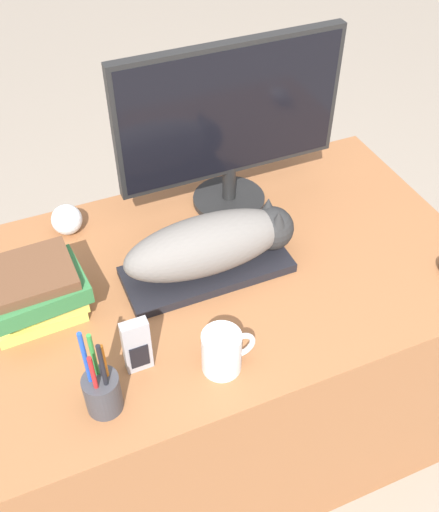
# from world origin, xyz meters

# --- Properties ---
(desk) EXTENTS (1.21, 0.76, 0.74)m
(desk) POSITION_xyz_m (0.00, 0.38, 0.37)
(desk) COLOR brown
(desk) RESTS_ON ground_plane
(keyboard) EXTENTS (0.40, 0.16, 0.02)m
(keyboard) POSITION_xyz_m (-0.05, 0.38, 0.75)
(keyboard) COLOR black
(keyboard) RESTS_ON desk
(cat) EXTENTS (0.42, 0.15, 0.14)m
(cat) POSITION_xyz_m (-0.03, 0.38, 0.83)
(cat) COLOR #66605B
(cat) RESTS_ON keyboard
(monitor) EXTENTS (0.58, 0.20, 0.45)m
(monitor) POSITION_xyz_m (0.11, 0.61, 1.00)
(monitor) COLOR black
(monitor) RESTS_ON desk
(coffee_mug) EXTENTS (0.12, 0.08, 0.10)m
(coffee_mug) POSITION_xyz_m (-0.13, 0.11, 0.79)
(coffee_mug) COLOR silver
(coffee_mug) RESTS_ON desk
(pen_cup) EXTENTS (0.07, 0.07, 0.23)m
(pen_cup) POSITION_xyz_m (-0.37, 0.12, 0.79)
(pen_cup) COLOR #38383D
(pen_cup) RESTS_ON desk
(baseball) EXTENTS (0.08, 0.08, 0.08)m
(baseball) POSITION_xyz_m (-0.32, 0.66, 0.78)
(baseball) COLOR silver
(baseball) RESTS_ON desk
(phone) EXTENTS (0.06, 0.03, 0.14)m
(phone) POSITION_xyz_m (-0.28, 0.18, 0.81)
(phone) COLOR #99999E
(phone) RESTS_ON desk
(book_stack) EXTENTS (0.23, 0.18, 0.13)m
(book_stack) POSITION_xyz_m (-0.44, 0.41, 0.81)
(book_stack) COLOR #CCC14C
(book_stack) RESTS_ON desk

